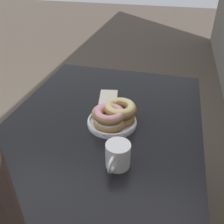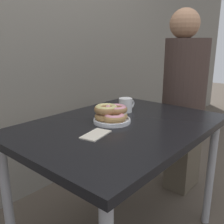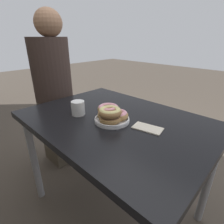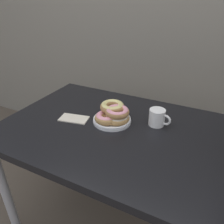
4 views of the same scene
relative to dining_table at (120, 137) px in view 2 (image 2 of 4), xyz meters
The scene contains 6 objects.
wall_back 1.08m from the dining_table, 90.00° to the left, with size 8.00×0.05×2.60m.
dining_table is the anchor object (origin of this frame).
donut_plate 0.14m from the dining_table, 106.63° to the left, with size 0.23×0.23×0.10m.
coffee_mug 0.28m from the dining_table, 30.22° to the left, with size 0.12×0.08×0.09m.
person_figure 0.79m from the dining_table, ahead, with size 0.37×0.33×1.43m.
napkin 0.24m from the dining_table, behind, with size 0.17×0.12×0.01m.
Camera 2 is at (-1.02, -0.58, 1.19)m, focal length 40.00 mm.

